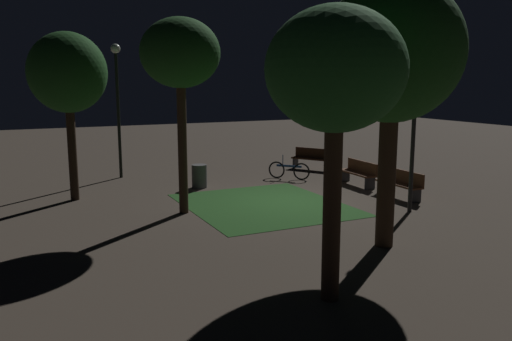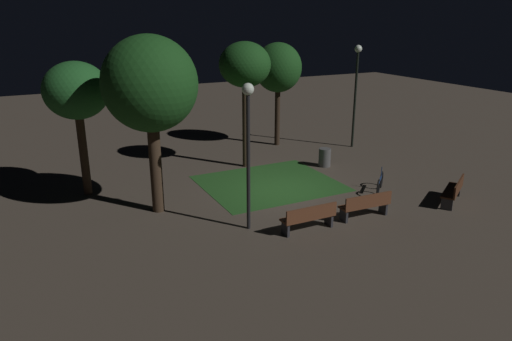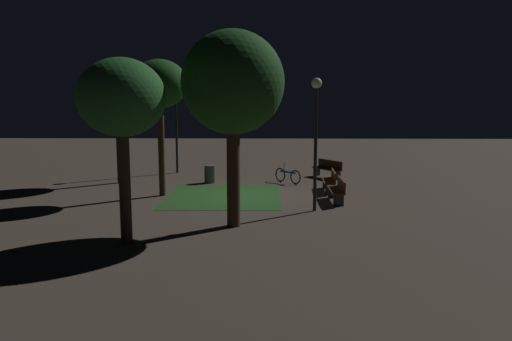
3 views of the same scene
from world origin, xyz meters
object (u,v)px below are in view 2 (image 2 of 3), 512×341
(tree_back_right, at_px, (76,92))
(lamp_post_plaza_west, at_px, (248,133))
(bench_lawn_edge, at_px, (309,217))
(tree_lawn_side, at_px, (245,66))
(lamp_post_near_wall, at_px, (356,80))
(bicycle, at_px, (380,183))
(bench_corner, at_px, (454,190))
(tree_right_canopy, at_px, (150,85))
(trash_bin, at_px, (325,157))
(bench_front_right, at_px, (366,205))
(tree_left_canopy, at_px, (278,68))

(tree_back_right, height_order, lamp_post_plaza_west, tree_back_right)
(bench_lawn_edge, relative_size, tree_lawn_side, 0.33)
(bench_lawn_edge, bearing_deg, lamp_post_plaza_west, 147.16)
(bench_lawn_edge, height_order, lamp_post_near_wall, lamp_post_near_wall)
(bicycle, bearing_deg, bench_corner, -52.08)
(tree_right_canopy, bearing_deg, bicycle, -13.95)
(lamp_post_near_wall, bearing_deg, trash_bin, -146.34)
(lamp_post_plaza_west, bearing_deg, tree_lawn_side, 65.40)
(bench_front_right, bearing_deg, tree_left_canopy, 78.41)
(bench_corner, relative_size, tree_left_canopy, 0.34)
(lamp_post_near_wall, bearing_deg, bench_front_right, -125.01)
(tree_right_canopy, bearing_deg, trash_bin, 11.43)
(tree_left_canopy, distance_m, lamp_post_plaza_west, 10.34)
(lamp_post_plaza_west, xyz_separation_m, bicycle, (5.92, 0.69, -2.78))
(tree_left_canopy, xyz_separation_m, lamp_post_near_wall, (3.27, -2.09, -0.53))
(bench_front_right, bearing_deg, tree_lawn_side, 99.11)
(bench_corner, bearing_deg, tree_back_right, 149.56)
(bench_lawn_edge, relative_size, lamp_post_plaza_west, 0.39)
(trash_bin, bearing_deg, bench_corner, -73.83)
(bench_lawn_edge, xyz_separation_m, tree_lawn_side, (1.11, 6.95, 3.94))
(tree_right_canopy, distance_m, tree_left_canopy, 9.87)
(bench_lawn_edge, distance_m, tree_left_canopy, 11.00)
(tree_left_canopy, bearing_deg, bicycle, -88.98)
(bench_lawn_edge, bearing_deg, trash_bin, 51.39)
(bench_corner, bearing_deg, lamp_post_plaza_west, 169.60)
(tree_back_right, relative_size, bicycle, 3.89)
(bench_corner, xyz_separation_m, bicycle, (-1.61, 2.07, -0.14))
(bench_corner, relative_size, bicycle, 1.40)
(bench_corner, height_order, trash_bin, bench_corner)
(tree_right_canopy, bearing_deg, lamp_post_plaza_west, -51.20)
(bench_corner, relative_size, trash_bin, 2.16)
(tree_back_right, distance_m, bicycle, 11.67)
(bench_lawn_edge, height_order, tree_lawn_side, tree_lawn_side)
(bench_lawn_edge, bearing_deg, bench_corner, -3.38)
(tree_left_canopy, distance_m, trash_bin, 5.50)
(lamp_post_plaza_west, xyz_separation_m, trash_bin, (5.88, 4.32, -2.71))
(bench_corner, xyz_separation_m, tree_right_canopy, (-9.70, 4.08, 3.84))
(bench_lawn_edge, xyz_separation_m, tree_right_canopy, (-3.77, 3.73, 3.84))
(bench_front_right, distance_m, trash_bin, 5.74)
(bench_lawn_edge, relative_size, tree_left_canopy, 0.35)
(bench_corner, distance_m, tree_lawn_side, 9.59)
(tree_right_canopy, relative_size, trash_bin, 7.20)
(tree_lawn_side, bearing_deg, lamp_post_plaza_west, -114.60)
(trash_bin, bearing_deg, lamp_post_plaza_west, -143.66)
(bench_front_right, height_order, lamp_post_plaza_west, lamp_post_plaza_west)
(bench_front_right, relative_size, tree_right_canopy, 0.31)
(tree_left_canopy, height_order, lamp_post_near_wall, tree_left_canopy)
(bench_lawn_edge, height_order, tree_right_canopy, tree_right_canopy)
(trash_bin, bearing_deg, bench_front_right, -111.02)
(bench_front_right, xyz_separation_m, bench_corner, (3.71, -0.35, 0.00))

